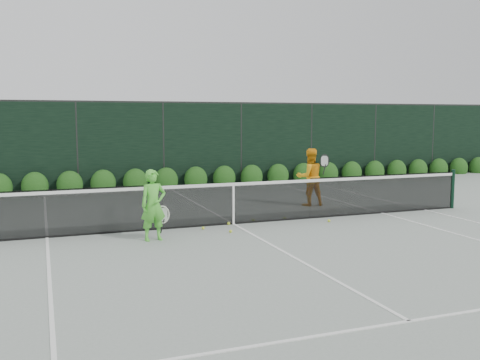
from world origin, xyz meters
name	(u,v)px	position (x,y,z in m)	size (l,w,h in m)	color
ground	(233,224)	(0.00, 0.00, 0.00)	(80.00, 80.00, 0.00)	gray
tennis_net	(232,202)	(-0.02, 0.00, 0.53)	(12.90, 0.10, 1.07)	#103020
player_woman	(153,205)	(-2.07, -0.97, 0.72)	(0.64, 0.43, 1.45)	#55CC3C
player_man	(310,177)	(2.93, 1.77, 0.81)	(0.92, 0.68, 1.62)	#FFA715
court_lines	(233,224)	(0.00, 0.00, 0.01)	(11.03, 23.83, 0.01)	white
windscreen_fence	(283,171)	(0.00, -2.71, 1.51)	(32.00, 21.07, 3.06)	black
hedge_row	(166,181)	(0.00, 7.15, 0.23)	(31.66, 0.65, 0.94)	#12390F
tennis_balls	(256,223)	(0.47, -0.26, 0.03)	(3.13, 1.03, 0.07)	#D5E733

